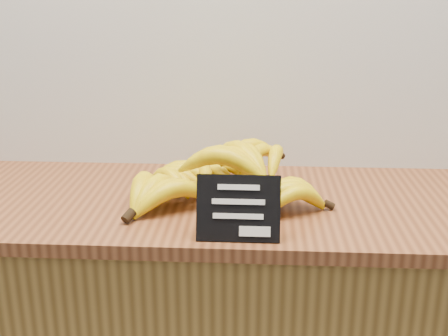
% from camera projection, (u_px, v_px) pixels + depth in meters
% --- Properties ---
extents(counter_top, '(1.55, 0.54, 0.03)m').
position_uv_depth(counter_top, '(225.00, 203.00, 1.33)').
color(counter_top, brown).
rests_on(counter_top, counter).
extents(chalkboard_sign, '(0.16, 0.04, 0.13)m').
position_uv_depth(chalkboard_sign, '(238.00, 208.00, 1.09)').
color(chalkboard_sign, black).
rests_on(chalkboard_sign, counter_top).
extents(banana_pile, '(0.53, 0.36, 0.13)m').
position_uv_depth(banana_pile, '(216.00, 177.00, 1.30)').
color(banana_pile, yellow).
rests_on(banana_pile, counter_top).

